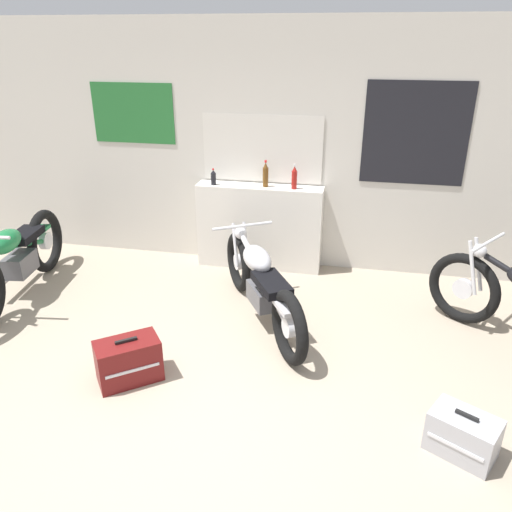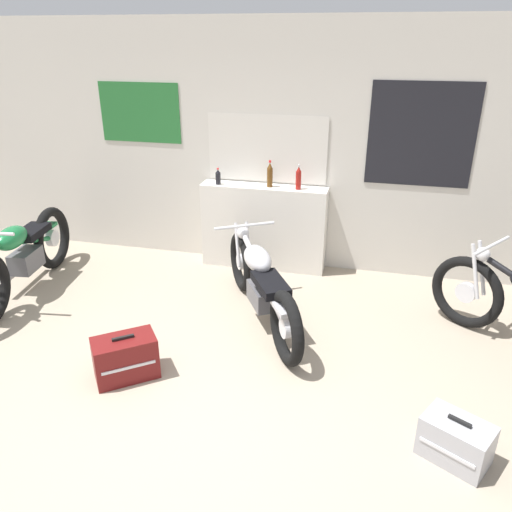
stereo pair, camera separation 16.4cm
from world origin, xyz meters
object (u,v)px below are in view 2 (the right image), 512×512
Objects in this scene: bottle_left_center at (270,175)px; motorcycle_green at (21,256)px; bottle_leftmost at (218,177)px; hard_case_silver at (456,441)px; bottle_center at (298,178)px; motorcycle_silver at (261,284)px; hard_case_darkred at (125,358)px.

bottle_left_center is 2.84m from motorcycle_green.
bottle_left_center is at bearing 27.75° from motorcycle_green.
hard_case_silver is (2.45, -2.63, -0.94)m from bottle_leftmost.
bottle_center reaches higher than motorcycle_silver.
hard_case_darkred is at bearing -113.16° from bottle_center.
motorcycle_silver is 1.45m from hard_case_darkred.
motorcycle_green is 2.09m from hard_case_darkred.
motorcycle_green is (-1.83, -1.24, -0.66)m from bottle_leftmost.
motorcycle_silver is 3.58× the size of hard_case_silver.
motorcycle_silver is 2.19m from hard_case_silver.
motorcycle_green is at bearing -179.22° from motorcycle_silver.
hard_case_silver is 0.90× the size of hard_case_darkred.
hard_case_silver is at bearing -46.96° from bottle_leftmost.
hard_case_silver is (4.28, -1.39, -0.28)m from motorcycle_green.
bottle_leftmost is 0.33× the size of hard_case_darkred.
bottle_leftmost is 0.94m from bottle_center.
motorcycle_green is (-2.77, -1.26, -0.70)m from bottle_center.
bottle_center is at bearing 66.84° from hard_case_darkred.
hard_case_darkred is at bearing -127.56° from motorcycle_silver.
bottle_leftmost is 0.37× the size of hard_case_silver.
bottle_left_center is (0.60, 0.04, 0.05)m from bottle_leftmost.
bottle_leftmost is at bearing 34.13° from motorcycle_green.
bottle_leftmost is 2.51m from hard_case_darkred.
hard_case_silver is at bearing -17.93° from motorcycle_green.
hard_case_darkred is (-0.07, -2.34, -0.91)m from bottle_leftmost.
motorcycle_green reaches higher than hard_case_silver.
bottle_leftmost is 1.60m from motorcycle_silver.
bottle_center is 0.55× the size of hard_case_silver.
hard_case_darkred is (1.76, -1.10, -0.25)m from motorcycle_green.
motorcycle_green reaches higher than hard_case_darkred.
bottle_center is at bearing 1.20° from bottle_leftmost.
bottle_left_center reaches higher than hard_case_darkred.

